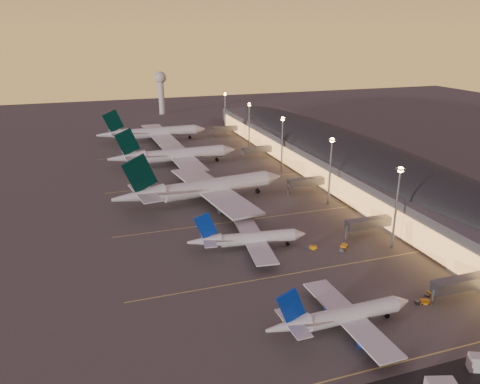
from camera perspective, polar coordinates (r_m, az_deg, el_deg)
name	(u,v)px	position (r m, az deg, el deg)	size (l,w,h in m)	color
ground	(284,266)	(134.99, 5.38, -8.92)	(700.00, 700.00, 0.00)	#464341
airliner_narrow_south	(341,316)	(109.62, 12.23, -14.57)	(36.04, 32.10, 12.91)	silver
airliner_narrow_north	(248,239)	(142.31, 0.96, -5.74)	(36.73, 33.03, 13.11)	silver
airliner_wide_near	(203,188)	(179.69, -4.53, 0.43)	(69.07, 63.48, 22.11)	silver
airliner_wide_mid	(174,155)	(231.07, -8.02, 4.47)	(63.00, 57.30, 20.18)	silver
airliner_wide_far	(153,133)	(283.26, -10.55, 7.10)	(64.13, 58.33, 20.55)	silver
terminal_building	(345,156)	(219.27, 12.66, 4.35)	(56.35, 255.00, 17.46)	#525156
light_masts	(301,145)	(198.64, 7.50, 5.73)	(2.20, 217.20, 25.90)	slate
radar_tower	(161,86)	(375.30, -9.62, 12.66)	(9.00, 9.00, 32.50)	silver
lane_markings	(239,215)	(168.74, -0.10, -2.85)	(90.00, 180.36, 0.00)	#D8C659
baggage_tug_a	(423,302)	(125.69, 21.40, -12.36)	(3.61, 2.28, 1.01)	orange
baggage_tug_b	(430,293)	(129.98, 22.17, -11.37)	(3.47, 2.24, 0.96)	orange
baggage_tug_c	(312,248)	(145.25, 8.71, -6.71)	(3.75, 2.66, 1.04)	orange
baggage_tug_d	(343,247)	(146.92, 12.48, -6.62)	(3.97, 3.93, 1.20)	orange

